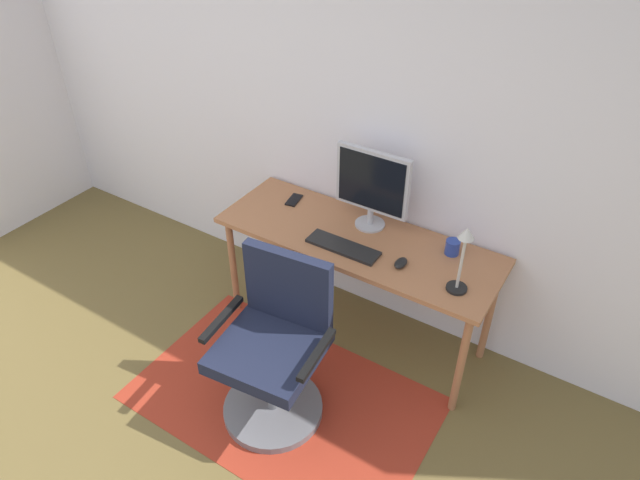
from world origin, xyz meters
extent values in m
cube|color=white|center=(0.00, 2.20, 1.30)|extent=(6.00, 0.10, 2.60)
cube|color=#9D2F1D|center=(0.30, 1.14, 0.00)|extent=(1.70, 1.05, 0.01)
cube|color=#A66942|center=(0.37, 1.84, 0.74)|extent=(1.68, 0.59, 0.03)
cylinder|color=#A56944|center=(-0.41, 1.60, 0.36)|extent=(0.04, 0.04, 0.73)
cylinder|color=#A56944|center=(1.15, 1.60, 0.36)|extent=(0.04, 0.04, 0.73)
cylinder|color=#A56944|center=(-0.41, 2.07, 0.36)|extent=(0.04, 0.04, 0.73)
cylinder|color=#A56944|center=(1.15, 2.07, 0.36)|extent=(0.04, 0.04, 0.73)
cylinder|color=#B2B2B7|center=(0.37, 1.99, 0.76)|extent=(0.18, 0.18, 0.01)
cylinder|color=#B2B2B7|center=(0.37, 1.99, 0.82)|extent=(0.04, 0.04, 0.10)
cube|color=#B7B7BC|center=(0.37, 1.99, 1.06)|extent=(0.45, 0.04, 0.38)
cube|color=black|center=(0.37, 1.97, 1.06)|extent=(0.41, 0.00, 0.34)
cube|color=black|center=(0.35, 1.70, 0.77)|extent=(0.43, 0.13, 0.02)
ellipsoid|color=black|center=(0.69, 1.74, 0.78)|extent=(0.06, 0.10, 0.03)
cylinder|color=navy|center=(0.89, 1.99, 0.80)|extent=(0.08, 0.08, 0.09)
cube|color=black|center=(-0.17, 1.97, 0.76)|extent=(0.09, 0.15, 0.01)
cylinder|color=black|center=(1.02, 1.72, 0.77)|extent=(0.11, 0.11, 0.01)
cylinder|color=beige|center=(1.02, 1.72, 0.93)|extent=(0.02, 0.02, 0.31)
cone|color=beige|center=(1.02, 1.72, 1.12)|extent=(0.08, 0.08, 0.06)
cylinder|color=slate|center=(0.30, 1.04, 0.03)|extent=(0.56, 0.56, 0.05)
cylinder|color=slate|center=(0.30, 1.04, 0.25)|extent=(0.06, 0.06, 0.41)
cube|color=#191E33|center=(0.30, 1.04, 0.50)|extent=(0.57, 0.57, 0.08)
cube|color=#191E33|center=(0.28, 1.27, 0.76)|extent=(0.50, 0.11, 0.44)
cube|color=black|center=(0.03, 1.01, 0.61)|extent=(0.08, 0.36, 0.03)
cube|color=black|center=(0.58, 1.07, 0.61)|extent=(0.08, 0.36, 0.03)
camera|label=1|loc=(1.61, -0.54, 2.72)|focal=32.04mm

